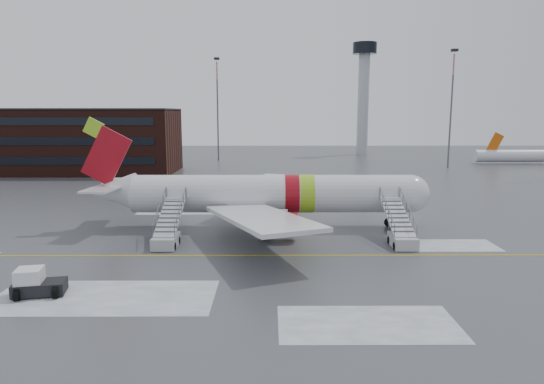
{
  "coord_description": "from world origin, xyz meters",
  "views": [
    {
      "loc": [
        4.56,
        -39.35,
        11.66
      ],
      "look_at": [
        4.74,
        6.83,
        4.0
      ],
      "focal_mm": 32.0,
      "sensor_mm": 36.0,
      "label": 1
    }
  ],
  "objects_px": {
    "airstair_fwd": "(401,233)",
    "airstair_aft": "(167,233)",
    "pushback_tug": "(36,283)",
    "airliner": "(263,194)"
  },
  "relations": [
    {
      "from": "airstair_fwd",
      "to": "pushback_tug",
      "type": "height_order",
      "value": "airstair_fwd"
    },
    {
      "from": "airstair_fwd",
      "to": "pushback_tug",
      "type": "xyz_separation_m",
      "value": [
        -26.58,
        -11.94,
        -0.27
      ]
    },
    {
      "from": "airstair_aft",
      "to": "airliner",
      "type": "bearing_deg",
      "value": 38.16
    },
    {
      "from": "airstair_aft",
      "to": "airstair_fwd",
      "type": "bearing_deg",
      "value": 0.0
    },
    {
      "from": "airliner",
      "to": "airstair_aft",
      "type": "distance_m",
      "value": 10.84
    },
    {
      "from": "airstair_fwd",
      "to": "airstair_aft",
      "type": "bearing_deg",
      "value": 180.0
    },
    {
      "from": "airstair_fwd",
      "to": "airliner",
      "type": "bearing_deg",
      "value": 152.07
    },
    {
      "from": "airliner",
      "to": "airstair_fwd",
      "type": "xyz_separation_m",
      "value": [
        12.33,
        -6.54,
        -2.35
      ]
    },
    {
      "from": "airstair_aft",
      "to": "pushback_tug",
      "type": "relative_size",
      "value": 2.26
    },
    {
      "from": "pushback_tug",
      "to": "airliner",
      "type": "bearing_deg",
      "value": 52.34
    }
  ]
}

